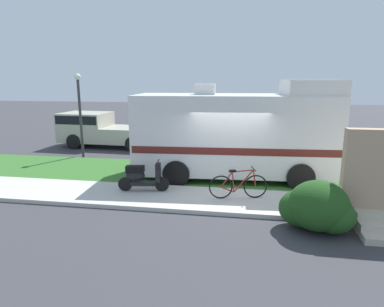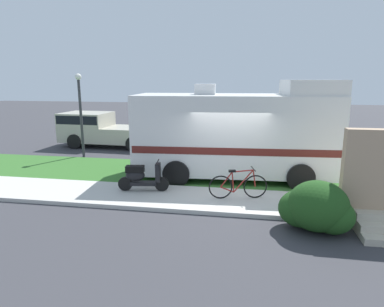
{
  "view_description": "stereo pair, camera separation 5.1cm",
  "coord_description": "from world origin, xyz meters",
  "px_view_note": "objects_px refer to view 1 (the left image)",
  "views": [
    {
      "loc": [
        0.49,
        -10.4,
        3.52
      ],
      "look_at": [
        -1.27,
        0.3,
        1.1
      ],
      "focal_mm": 31.14,
      "sensor_mm": 36.0,
      "label": 1
    },
    {
      "loc": [
        0.54,
        -10.39,
        3.52
      ],
      "look_at": [
        -1.27,
        0.3,
        1.1
      ],
      "focal_mm": 31.14,
      "sensor_mm": 36.0,
      "label": 2
    }
  ],
  "objects_px": {
    "pickup_truck_near": "(102,129)",
    "street_lamp_post": "(80,107)",
    "bicycle": "(238,185)",
    "bottle_green": "(357,205)",
    "motorhome_rv": "(237,133)",
    "scooter": "(142,177)"
  },
  "relations": [
    {
      "from": "scooter",
      "to": "pickup_truck_near",
      "type": "bearing_deg",
      "value": 122.2
    },
    {
      "from": "scooter",
      "to": "bottle_green",
      "type": "xyz_separation_m",
      "value": [
        6.16,
        -0.49,
        -0.35
      ]
    },
    {
      "from": "scooter",
      "to": "bottle_green",
      "type": "distance_m",
      "value": 6.19
    },
    {
      "from": "pickup_truck_near",
      "to": "street_lamp_post",
      "type": "bearing_deg",
      "value": -85.7
    },
    {
      "from": "bicycle",
      "to": "pickup_truck_near",
      "type": "distance_m",
      "value": 10.41
    },
    {
      "from": "motorhome_rv",
      "to": "street_lamp_post",
      "type": "xyz_separation_m",
      "value": [
        -7.09,
        2.24,
        0.65
      ]
    },
    {
      "from": "bottle_green",
      "to": "street_lamp_post",
      "type": "xyz_separation_m",
      "value": [
        -10.42,
        4.98,
        2.09
      ]
    },
    {
      "from": "scooter",
      "to": "motorhome_rv",
      "type": "bearing_deg",
      "value": 38.42
    },
    {
      "from": "motorhome_rv",
      "to": "bicycle",
      "type": "xyz_separation_m",
      "value": [
        0.15,
        -2.43,
        -1.16
      ]
    },
    {
      "from": "bottle_green",
      "to": "scooter",
      "type": "bearing_deg",
      "value": 175.48
    },
    {
      "from": "pickup_truck_near",
      "to": "street_lamp_post",
      "type": "xyz_separation_m",
      "value": [
        0.19,
        -2.59,
        1.37
      ]
    },
    {
      "from": "street_lamp_post",
      "to": "bottle_green",
      "type": "bearing_deg",
      "value": -25.52
    },
    {
      "from": "scooter",
      "to": "bicycle",
      "type": "xyz_separation_m",
      "value": [
        2.98,
        -0.19,
        -0.07
      ]
    },
    {
      "from": "motorhome_rv",
      "to": "pickup_truck_near",
      "type": "height_order",
      "value": "motorhome_rv"
    },
    {
      "from": "bottle_green",
      "to": "pickup_truck_near",
      "type": "bearing_deg",
      "value": 144.53
    },
    {
      "from": "street_lamp_post",
      "to": "bicycle",
      "type": "bearing_deg",
      "value": -32.85
    },
    {
      "from": "pickup_truck_near",
      "to": "bicycle",
      "type": "bearing_deg",
      "value": -44.33
    },
    {
      "from": "bicycle",
      "to": "bottle_green",
      "type": "xyz_separation_m",
      "value": [
        3.18,
        -0.3,
        -0.28
      ]
    },
    {
      "from": "scooter",
      "to": "street_lamp_post",
      "type": "height_order",
      "value": "street_lamp_post"
    },
    {
      "from": "scooter",
      "to": "street_lamp_post",
      "type": "distance_m",
      "value": 6.43
    },
    {
      "from": "motorhome_rv",
      "to": "pickup_truck_near",
      "type": "distance_m",
      "value": 8.77
    },
    {
      "from": "pickup_truck_near",
      "to": "street_lamp_post",
      "type": "distance_m",
      "value": 2.94
    }
  ]
}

